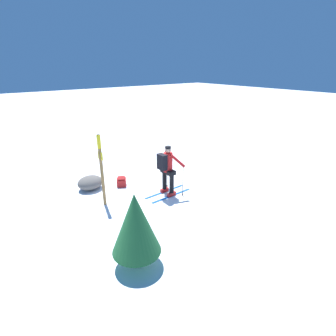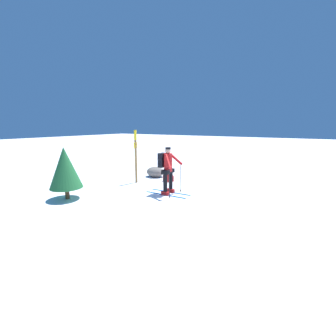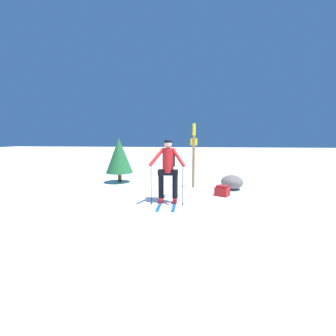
# 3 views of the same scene
# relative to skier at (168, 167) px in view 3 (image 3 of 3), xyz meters

# --- Properties ---
(ground_plane) EXTENTS (80.00, 80.00, 0.00)m
(ground_plane) POSITION_rel_skier_xyz_m (-0.00, 0.44, -0.97)
(ground_plane) COLOR white
(skier) EXTENTS (1.65, 0.98, 1.70)m
(skier) POSITION_rel_skier_xyz_m (0.00, 0.00, 0.00)
(skier) COLOR #144C9E
(skier) RESTS_ON ground_plane
(dropped_backpack) EXTENTS (0.47, 0.50, 0.32)m
(dropped_backpack) POSITION_rel_skier_xyz_m (-0.91, 1.56, -0.82)
(dropped_backpack) COLOR maroon
(dropped_backpack) RESTS_ON ground_plane
(trail_marker) EXTENTS (0.11, 0.24, 2.26)m
(trail_marker) POSITION_rel_skier_xyz_m (-1.99, 0.66, 0.36)
(trail_marker) COLOR olive
(trail_marker) RESTS_ON ground_plane
(rock_boulder) EXTENTS (0.88, 0.75, 0.48)m
(rock_boulder) POSITION_rel_skier_xyz_m (-1.91, 1.99, -0.73)
(rock_boulder) COLOR #5B5651
(rock_boulder) RESTS_ON ground_plane
(pine_tree) EXTENTS (1.06, 1.06, 1.77)m
(pine_tree) POSITION_rel_skier_xyz_m (-2.58, -2.29, 0.10)
(pine_tree) COLOR #4C331E
(pine_tree) RESTS_ON ground_plane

